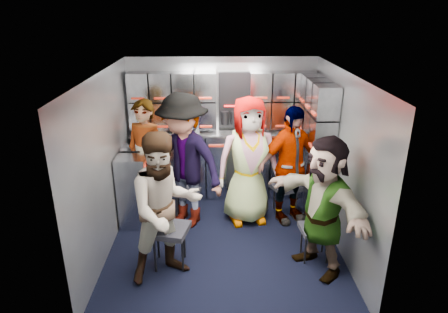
{
  "coord_description": "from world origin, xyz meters",
  "views": [
    {
      "loc": [
        -0.09,
        -4.38,
        2.83
      ],
      "look_at": [
        0.01,
        0.35,
        1.0
      ],
      "focal_mm": 32.0,
      "sensor_mm": 36.0,
      "label": 1
    }
  ],
  "objects_px": {
    "jump_seat_near_right": "(316,231)",
    "jump_seat_mid_left": "(186,193)",
    "attendant_standing": "(146,160)",
    "jump_seat_mid_right": "(286,188)",
    "jump_seat_center": "(247,187)",
    "attendant_arc_a": "(165,208)",
    "attendant_arc_e": "(323,206)",
    "attendant_arc_b": "(184,161)",
    "attendant_arc_d": "(290,165)",
    "jump_seat_near_left": "(169,232)",
    "attendant_arc_c": "(248,161)"
  },
  "relations": [
    {
      "from": "attendant_standing",
      "to": "attendant_arc_e",
      "type": "xyz_separation_m",
      "value": [
        2.1,
        -1.29,
        -0.04
      ]
    },
    {
      "from": "attendant_standing",
      "to": "attendant_arc_d",
      "type": "distance_m",
      "value": 1.94
    },
    {
      "from": "jump_seat_center",
      "to": "attendant_arc_a",
      "type": "height_order",
      "value": "attendant_arc_a"
    },
    {
      "from": "jump_seat_near_left",
      "to": "jump_seat_near_right",
      "type": "xyz_separation_m",
      "value": [
        1.68,
        0.09,
        -0.07
      ]
    },
    {
      "from": "jump_seat_center",
      "to": "attendant_arc_d",
      "type": "xyz_separation_m",
      "value": [
        0.55,
        -0.19,
        0.41
      ]
    },
    {
      "from": "attendant_arc_a",
      "to": "attendant_arc_c",
      "type": "relative_size",
      "value": 0.95
    },
    {
      "from": "jump_seat_mid_left",
      "to": "attendant_standing",
      "type": "relative_size",
      "value": 0.25
    },
    {
      "from": "jump_seat_near_left",
      "to": "attendant_arc_d",
      "type": "height_order",
      "value": "attendant_arc_d"
    },
    {
      "from": "attendant_arc_d",
      "to": "attendant_arc_e",
      "type": "height_order",
      "value": "attendant_arc_d"
    },
    {
      "from": "jump_seat_mid_right",
      "to": "jump_seat_near_right",
      "type": "height_order",
      "value": "jump_seat_mid_right"
    },
    {
      "from": "jump_seat_mid_right",
      "to": "attendant_arc_a",
      "type": "distance_m",
      "value": 2.09
    },
    {
      "from": "jump_seat_mid_left",
      "to": "attendant_standing",
      "type": "distance_m",
      "value": 0.72
    },
    {
      "from": "jump_seat_mid_left",
      "to": "jump_seat_mid_right",
      "type": "bearing_deg",
      "value": 2.73
    },
    {
      "from": "jump_seat_near_left",
      "to": "jump_seat_center",
      "type": "bearing_deg",
      "value": 51.32
    },
    {
      "from": "jump_seat_mid_right",
      "to": "attendant_arc_b",
      "type": "relative_size",
      "value": 0.26
    },
    {
      "from": "jump_seat_near_left",
      "to": "attendant_arc_e",
      "type": "height_order",
      "value": "attendant_arc_e"
    },
    {
      "from": "jump_seat_mid_right",
      "to": "attendant_arc_c",
      "type": "bearing_deg",
      "value": -162.82
    },
    {
      "from": "jump_seat_center",
      "to": "jump_seat_mid_right",
      "type": "height_order",
      "value": "jump_seat_center"
    },
    {
      "from": "jump_seat_mid_left",
      "to": "jump_seat_mid_right",
      "type": "relative_size",
      "value": 0.89
    },
    {
      "from": "attendant_arc_d",
      "to": "attendant_arc_e",
      "type": "distance_m",
      "value": 1.11
    },
    {
      "from": "jump_seat_near_right",
      "to": "jump_seat_center",
      "type": "bearing_deg",
      "value": 123.07
    },
    {
      "from": "jump_seat_mid_right",
      "to": "attendant_arc_e",
      "type": "relative_size",
      "value": 0.3
    },
    {
      "from": "jump_seat_near_right",
      "to": "jump_seat_mid_left",
      "type": "bearing_deg",
      "value": 146.68
    },
    {
      "from": "jump_seat_mid_right",
      "to": "attendant_arc_c",
      "type": "height_order",
      "value": "attendant_arc_c"
    },
    {
      "from": "jump_seat_near_left",
      "to": "attendant_arc_e",
      "type": "xyz_separation_m",
      "value": [
        1.68,
        -0.09,
        0.35
      ]
    },
    {
      "from": "attendant_standing",
      "to": "attendant_arc_a",
      "type": "bearing_deg",
      "value": -49.0
    },
    {
      "from": "jump_seat_mid_right",
      "to": "attendant_arc_a",
      "type": "bearing_deg",
      "value": -137.84
    },
    {
      "from": "attendant_arc_e",
      "to": "jump_seat_near_right",
      "type": "bearing_deg",
      "value": 150.58
    },
    {
      "from": "attendant_arc_d",
      "to": "jump_seat_near_right",
      "type": "bearing_deg",
      "value": -103.22
    },
    {
      "from": "jump_seat_center",
      "to": "attendant_arc_c",
      "type": "xyz_separation_m",
      "value": [
        -0.0,
        -0.18,
        0.47
      ]
    },
    {
      "from": "attendant_arc_c",
      "to": "attendant_arc_e",
      "type": "distance_m",
      "value": 1.32
    },
    {
      "from": "jump_seat_center",
      "to": "attendant_arc_e",
      "type": "xyz_separation_m",
      "value": [
        0.72,
        -1.29,
        0.39
      ]
    },
    {
      "from": "jump_seat_near_left",
      "to": "attendant_arc_d",
      "type": "distance_m",
      "value": 1.85
    },
    {
      "from": "attendant_standing",
      "to": "jump_seat_mid_right",
      "type": "bearing_deg",
      "value": 23.6
    },
    {
      "from": "attendant_standing",
      "to": "attendant_arc_b",
      "type": "distance_m",
      "value": 0.6
    },
    {
      "from": "jump_seat_near_left",
      "to": "jump_seat_center",
      "type": "xyz_separation_m",
      "value": [
        0.96,
        1.2,
        -0.03
      ]
    },
    {
      "from": "jump_seat_center",
      "to": "jump_seat_mid_right",
      "type": "distance_m",
      "value": 0.55
    },
    {
      "from": "jump_seat_mid_right",
      "to": "attendant_arc_b",
      "type": "distance_m",
      "value": 1.51
    },
    {
      "from": "attendant_arc_e",
      "to": "attendant_arc_b",
      "type": "bearing_deg",
      "value": -152.74
    },
    {
      "from": "jump_seat_near_right",
      "to": "attendant_standing",
      "type": "distance_m",
      "value": 2.42
    },
    {
      "from": "attendant_arc_c",
      "to": "jump_seat_center",
      "type": "bearing_deg",
      "value": 80.11
    },
    {
      "from": "jump_seat_mid_left",
      "to": "attendant_arc_d",
      "type": "distance_m",
      "value": 1.47
    },
    {
      "from": "jump_seat_near_right",
      "to": "attendant_arc_c",
      "type": "height_order",
      "value": "attendant_arc_c"
    },
    {
      "from": "jump_seat_near_left",
      "to": "attendant_arc_a",
      "type": "bearing_deg",
      "value": -90.0
    },
    {
      "from": "jump_seat_mid_left",
      "to": "attendant_arc_e",
      "type": "xyz_separation_m",
      "value": [
        1.57,
        -1.21,
        0.43
      ]
    },
    {
      "from": "jump_seat_center",
      "to": "attendant_arc_b",
      "type": "height_order",
      "value": "attendant_arc_b"
    },
    {
      "from": "jump_seat_center",
      "to": "attendant_standing",
      "type": "xyz_separation_m",
      "value": [
        -1.38,
        0.0,
        0.43
      ]
    },
    {
      "from": "jump_seat_near_left",
      "to": "attendant_arc_b",
      "type": "distance_m",
      "value": 1.06
    },
    {
      "from": "jump_seat_near_right",
      "to": "attendant_arc_a",
      "type": "height_order",
      "value": "attendant_arc_a"
    },
    {
      "from": "jump_seat_center",
      "to": "attendant_arc_c",
      "type": "relative_size",
      "value": 0.28
    }
  ]
}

